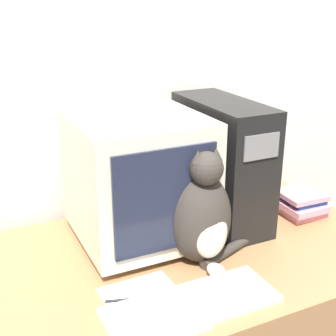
% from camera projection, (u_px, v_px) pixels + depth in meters
% --- Properties ---
extents(wall_back, '(7.00, 0.05, 2.50)m').
position_uv_depth(wall_back, '(133.00, 82.00, 1.79)').
color(wall_back, silver).
rests_on(wall_back, ground_plane).
extents(crt_monitor, '(0.41, 0.44, 0.44)m').
position_uv_depth(crt_monitor, '(138.00, 178.00, 1.55)').
color(crt_monitor, beige).
rests_on(crt_monitor, desk).
extents(computer_tower, '(0.19, 0.46, 0.45)m').
position_uv_depth(computer_tower, '(222.00, 162.00, 1.70)').
color(computer_tower, black).
rests_on(computer_tower, desk).
extents(keyboard, '(0.48, 0.18, 0.02)m').
position_uv_depth(keyboard, '(191.00, 305.00, 1.26)').
color(keyboard, silver).
rests_on(keyboard, desk).
extents(cat, '(0.31, 0.25, 0.38)m').
position_uv_depth(cat, '(202.00, 216.00, 1.44)').
color(cat, '#38332D').
rests_on(cat, desk).
extents(book_stack, '(0.17, 0.19, 0.09)m').
position_uv_depth(book_stack, '(299.00, 203.00, 1.80)').
color(book_stack, pink).
rests_on(book_stack, desk).
extents(pen, '(0.15, 0.05, 0.01)m').
position_uv_depth(pen, '(133.00, 299.00, 1.30)').
color(pen, black).
rests_on(pen, desk).
extents(paper_sheet, '(0.22, 0.30, 0.00)m').
position_uv_depth(paper_sheet, '(151.00, 308.00, 1.27)').
color(paper_sheet, white).
rests_on(paper_sheet, desk).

